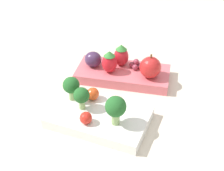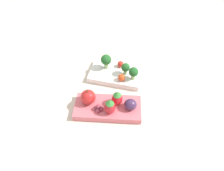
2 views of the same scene
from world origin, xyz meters
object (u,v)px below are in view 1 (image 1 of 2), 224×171
(bento_box_savoury, at_px, (99,117))
(apple, at_px, (150,67))
(broccoli_floret_0, at_px, (71,86))
(broccoli_floret_2, at_px, (116,107))
(broccoli_floret_1, at_px, (81,96))
(cherry_tomato_0, at_px, (86,118))
(grape_cluster, at_px, (136,65))
(cherry_tomato_1, at_px, (93,94))
(strawberry_0, at_px, (109,62))
(plum, at_px, (93,59))
(bento_box_fruit, at_px, (123,74))
(strawberry_1, at_px, (121,55))

(bento_box_savoury, bearing_deg, apple, -114.85)
(broccoli_floret_0, bearing_deg, broccoli_floret_2, 156.81)
(broccoli_floret_1, bearing_deg, cherry_tomato_0, 120.30)
(grape_cluster, bearing_deg, cherry_tomato_1, 67.34)
(strawberry_0, distance_m, plum, 0.04)
(cherry_tomato_1, height_order, apple, apple)
(bento_box_savoury, distance_m, broccoli_floret_0, 0.08)
(broccoli_floret_0, distance_m, plum, 0.13)
(broccoli_floret_1, xyz_separation_m, strawberry_0, (-0.01, -0.14, -0.00))
(broccoli_floret_2, bearing_deg, grape_cluster, -88.15)
(bento_box_fruit, bearing_deg, plum, 1.66)
(broccoli_floret_1, height_order, apple, apple)
(broccoli_floret_1, bearing_deg, cherry_tomato_1, -106.88)
(broccoli_floret_2, height_order, cherry_tomato_1, broccoli_floret_2)
(broccoli_floret_2, bearing_deg, cherry_tomato_1, -41.46)
(bento_box_fruit, height_order, grape_cluster, grape_cluster)
(broccoli_floret_2, xyz_separation_m, plum, (0.10, -0.17, -0.02))
(bento_box_fruit, xyz_separation_m, cherry_tomato_0, (0.02, 0.19, 0.02))
(bento_box_fruit, distance_m, cherry_tomato_1, 0.12)
(broccoli_floret_1, xyz_separation_m, apple, (-0.10, -0.14, -0.00))
(grape_cluster, bearing_deg, apple, 144.57)
(broccoli_floret_0, xyz_separation_m, plum, (0.00, -0.13, -0.01))
(cherry_tomato_0, relative_size, plum, 0.58)
(broccoli_floret_0, relative_size, strawberry_0, 0.97)
(bento_box_fruit, xyz_separation_m, broccoli_floret_0, (0.07, 0.13, 0.04))
(broccoli_floret_2, bearing_deg, bento_box_fruit, -79.47)
(broccoli_floret_2, xyz_separation_m, cherry_tomato_0, (0.05, 0.01, -0.03))
(strawberry_0, bearing_deg, grape_cluster, -149.04)
(bento_box_fruit, distance_m, apple, 0.07)
(strawberry_0, xyz_separation_m, grape_cluster, (-0.05, -0.03, -0.02))
(bento_box_fruit, xyz_separation_m, strawberry_1, (0.01, -0.02, 0.04))
(broccoli_floret_0, bearing_deg, cherry_tomato_1, -163.37)
(bento_box_savoury, height_order, strawberry_1, strawberry_1)
(broccoli_floret_0, distance_m, strawberry_0, 0.12)
(apple, height_order, strawberry_1, apple)
(grape_cluster, bearing_deg, broccoli_floret_2, 91.85)
(plum, xyz_separation_m, grape_cluster, (-0.10, -0.02, -0.01))
(plum, bearing_deg, apple, 177.30)
(grape_cluster, bearing_deg, strawberry_1, -3.80)
(bento_box_savoury, xyz_separation_m, strawberry_1, (0.00, -0.18, 0.04))
(bento_box_fruit, height_order, plum, plum)
(broccoli_floret_2, bearing_deg, cherry_tomato_0, 15.27)
(cherry_tomato_1, height_order, grape_cluster, cherry_tomato_1)
(broccoli_floret_2, xyz_separation_m, strawberry_1, (0.04, -0.19, -0.01))
(bento_box_savoury, bearing_deg, cherry_tomato_1, -56.49)
(broccoli_floret_2, height_order, cherry_tomato_0, broccoli_floret_2)
(broccoli_floret_1, bearing_deg, strawberry_1, -100.14)
(bento_box_savoury, xyz_separation_m, bento_box_fruit, (-0.01, -0.16, 0.00))
(cherry_tomato_1, xyz_separation_m, strawberry_0, (-0.00, -0.10, 0.01))
(broccoli_floret_2, height_order, apple, broccoli_floret_2)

